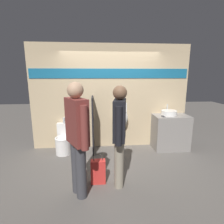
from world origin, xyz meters
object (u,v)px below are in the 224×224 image
(sink_basin, at_px, (169,113))
(toilet, at_px, (64,141))
(cell_phone, at_px, (163,116))
(person_in_vest, at_px, (77,136))
(urinal_near_counter, at_px, (121,118))
(shopping_bag, at_px, (98,171))
(person_with_lanyard, at_px, (120,132))

(sink_basin, xyz_separation_m, toilet, (-2.72, -0.08, -0.67))
(cell_phone, height_order, toilet, cell_phone)
(person_in_vest, bearing_deg, urinal_near_counter, -56.58)
(urinal_near_counter, height_order, shopping_bag, urinal_near_counter)
(sink_basin, relative_size, cell_phone, 2.84)
(sink_basin, distance_m, person_in_vest, 2.76)
(cell_phone, xyz_separation_m, person_with_lanyard, (-1.27, -1.32, 0.07))
(sink_basin, distance_m, urinal_near_counter, 1.25)
(shopping_bag, bearing_deg, sink_basin, 37.31)
(urinal_near_counter, bearing_deg, sink_basin, -4.78)
(toilet, height_order, person_with_lanyard, person_with_lanyard)
(cell_phone, bearing_deg, person_in_vest, -141.99)
(person_in_vest, bearing_deg, toilet, -10.56)
(cell_phone, bearing_deg, sink_basin, 38.02)
(sink_basin, distance_m, toilet, 2.80)
(cell_phone, relative_size, shopping_bag, 0.25)
(person_in_vest, height_order, shopping_bag, person_in_vest)
(cell_phone, bearing_deg, urinal_near_counter, 164.97)
(toilet, bearing_deg, sink_basin, 1.74)
(cell_phone, bearing_deg, shopping_bag, -142.78)
(cell_phone, height_order, urinal_near_counter, urinal_near_counter)
(cell_phone, relative_size, person_with_lanyard, 0.08)
(person_with_lanyard, bearing_deg, person_in_vest, 117.86)
(toilet, distance_m, shopping_bag, 1.59)
(person_in_vest, xyz_separation_m, person_with_lanyard, (0.68, 0.21, -0.04))
(urinal_near_counter, distance_m, shopping_bag, 1.76)
(toilet, height_order, shopping_bag, toilet)
(sink_basin, bearing_deg, urinal_near_counter, 175.22)
(toilet, bearing_deg, urinal_near_counter, 7.16)
(urinal_near_counter, xyz_separation_m, person_in_vest, (-0.94, -1.80, 0.18))
(shopping_bag, bearing_deg, person_with_lanyard, -10.42)
(cell_phone, xyz_separation_m, shopping_bag, (-1.65, -1.25, -0.69))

